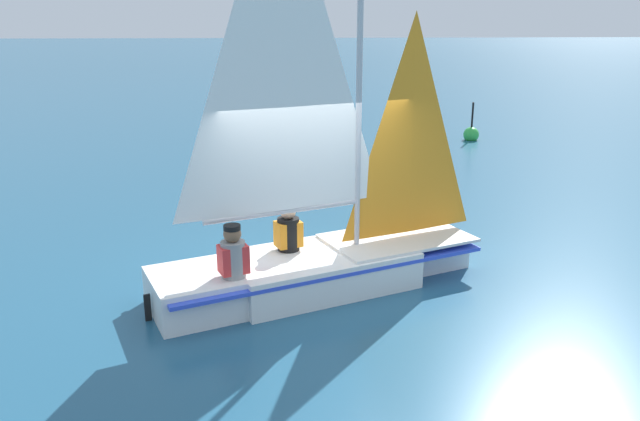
% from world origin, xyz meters
% --- Properties ---
extents(ground_plane, '(260.00, 260.00, 0.00)m').
position_xyz_m(ground_plane, '(0.00, 0.00, 0.00)').
color(ground_plane, '#235675').
extents(sailboat_main, '(2.88, 4.66, 5.51)m').
position_xyz_m(sailboat_main, '(0.01, -0.03, 0.76)').
color(sailboat_main, white).
rests_on(sailboat_main, ground_plane).
extents(sailor_helm, '(0.39, 0.41, 1.16)m').
position_xyz_m(sailor_helm, '(-0.14, -0.42, 0.62)').
color(sailor_helm, black).
rests_on(sailor_helm, ground_plane).
extents(sailor_crew, '(0.39, 0.41, 1.16)m').
position_xyz_m(sailor_crew, '(0.74, -1.12, 0.63)').
color(sailor_crew, black).
rests_on(sailor_crew, ground_plane).
extents(buoy_marker, '(0.47, 0.47, 1.22)m').
position_xyz_m(buoy_marker, '(-10.64, 5.52, 0.18)').
color(buoy_marker, green).
rests_on(buoy_marker, ground_plane).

